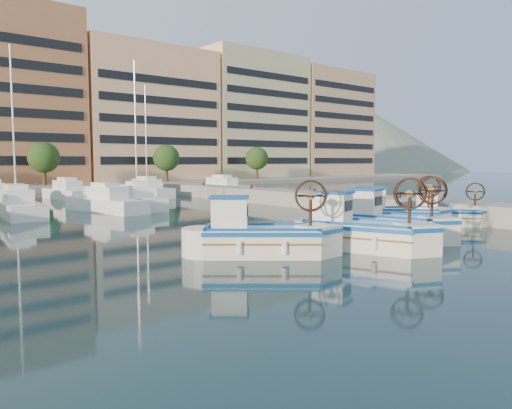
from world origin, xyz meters
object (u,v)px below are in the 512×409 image
fishing_boat_a (258,235)px  fishing_boat_b (358,230)px  fishing_boat_d (391,214)px  fishing_boat_e (443,213)px  fishing_boat_c (387,222)px

fishing_boat_a → fishing_boat_b: fishing_boat_b is taller
fishing_boat_d → fishing_boat_e: (3.81, -0.93, -0.12)m
fishing_boat_c → fishing_boat_e: fishing_boat_c is taller
fishing_boat_a → fishing_boat_d: (10.66, 1.31, -0.02)m
fishing_boat_b → fishing_boat_d: size_ratio=1.11×
fishing_boat_e → fishing_boat_c: bearing=153.0°
fishing_boat_b → fishing_boat_e: fishing_boat_b is taller
fishing_boat_a → fishing_boat_b: size_ratio=0.93×
fishing_boat_a → fishing_boat_e: 14.47m
fishing_boat_c → fishing_boat_d: 3.91m
fishing_boat_b → fishing_boat_d: 7.13m
fishing_boat_a → fishing_boat_e: (14.46, 0.38, -0.14)m
fishing_boat_b → fishing_boat_e: bearing=-9.4°
fishing_boat_e → fishing_boat_b: bearing=154.8°
fishing_boat_a → fishing_boat_d: fishing_boat_a is taller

